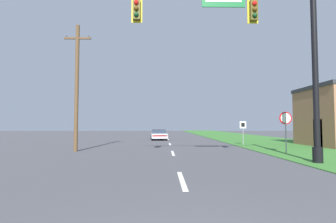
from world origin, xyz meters
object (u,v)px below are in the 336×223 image
at_px(signal_mast, 267,47).
at_px(route_sign_post, 243,128).
at_px(utility_pole_near, 77,85).
at_px(car_ahead, 159,135).
at_px(stop_sign, 286,123).

bearing_deg(signal_mast, route_sign_post, 78.84).
height_order(signal_mast, utility_pole_near, signal_mast).
distance_m(signal_mast, route_sign_post, 11.59).
xyz_separation_m(car_ahead, utility_pole_near, (-5.26, -13.93, 3.81)).
xyz_separation_m(signal_mast, route_sign_post, (2.12, 10.74, -3.80)).
height_order(signal_mast, car_ahead, signal_mast).
xyz_separation_m(signal_mast, utility_pole_near, (-10.59, 5.77, -0.91)).
relative_size(car_ahead, route_sign_post, 2.21).
bearing_deg(signal_mast, car_ahead, 105.15).
bearing_deg(car_ahead, utility_pole_near, -110.68).
xyz_separation_m(signal_mast, car_ahead, (-5.33, 19.69, -4.72)).
bearing_deg(car_ahead, signal_mast, -74.85).
distance_m(car_ahead, utility_pole_near, 15.37).
bearing_deg(utility_pole_near, route_sign_post, 21.37).
bearing_deg(signal_mast, stop_sign, 56.09).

